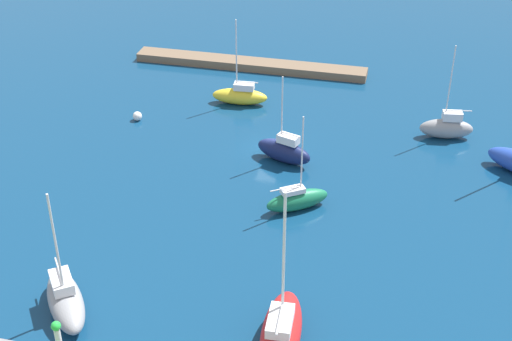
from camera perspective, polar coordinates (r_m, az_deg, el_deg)
water at (r=66.79m, az=1.18°, el=1.48°), size 160.00×160.00×0.00m
pier_dock at (r=83.35m, az=-0.47°, el=8.22°), size 26.13×2.43×0.88m
sailboat_gray_center_basin at (r=50.51m, az=-14.54°, el=-9.65°), size 5.55×6.43×9.55m
sailboat_navy_near_pier at (r=64.77m, az=2.19°, el=1.57°), size 5.49×3.24×8.12m
sailboat_green_along_channel at (r=58.61m, az=3.20°, el=-2.25°), size 5.19×4.24×8.25m
sailboat_red_by_breakwater at (r=46.35m, az=1.95°, el=-12.38°), size 2.92×7.47×11.34m
sailboat_yellow_inner_mooring at (r=74.96m, az=-1.24°, el=5.84°), size 5.76×2.20×8.93m
sailboat_gray_west_end at (r=70.80m, az=14.55°, el=3.26°), size 5.12×2.43×9.16m
mooring_buoy_white at (r=72.85m, az=-9.17°, el=4.18°), size 0.90×0.90×0.90m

